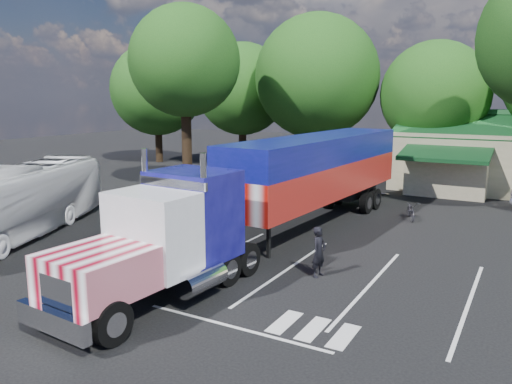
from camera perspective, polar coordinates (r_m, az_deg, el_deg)
The scene contains 10 objects.
ground at distance 25.60m, azimuth 2.94°, elevation -3.77°, with size 120.00×120.00×0.00m, color black.
tree_row_a at distance 50.87m, azimuth -11.25°, elevation 11.44°, with size 9.00×9.00×11.68m.
tree_row_b at distance 46.66m, azimuth -1.57°, elevation 11.67°, with size 8.40×8.40×11.35m.
tree_row_c at distance 41.63m, azimuth 6.97°, elevation 12.95°, with size 10.00×10.00×13.05m.
tree_row_d at distance 40.30m, azimuth 19.76°, elevation 10.41°, with size 8.00×8.00×10.60m.
tree_near_left at distance 35.55m, azimuth -8.16°, elevation 14.54°, with size 7.60×7.60×12.65m.
semi_truck at distance 22.69m, azimuth 3.79°, elevation 1.27°, with size 4.59×22.81×4.75m.
woman at distance 18.31m, azimuth 7.20°, elevation -6.80°, with size 0.68×0.45×1.86m, color black.
bicycle at distance 27.82m, azimuth 17.31°, elevation -2.01°, with size 0.66×1.90×1.00m, color black.
tour_bus at distance 25.61m, azimuth -25.73°, elevation -0.99°, with size 2.81×12.03×3.35m, color silver.
Camera 1 is at (11.03, -22.19, 6.45)m, focal length 35.00 mm.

